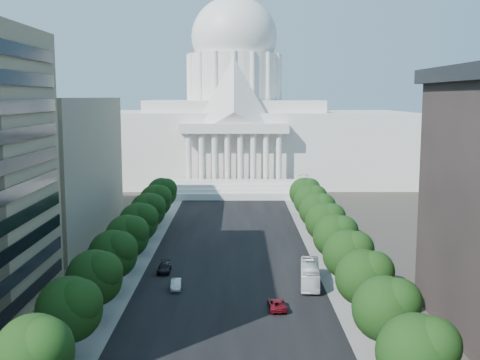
{
  "coord_description": "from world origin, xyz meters",
  "views": [
    {
      "loc": [
        1.2,
        -29.78,
        30.14
      ],
      "look_at": [
        1.63,
        84.37,
        14.34
      ],
      "focal_mm": 45.0,
      "sensor_mm": 36.0,
      "label": 1
    }
  ],
  "objects_px": {
    "city_bus": "(310,274)",
    "car_silver": "(176,284)",
    "car_red": "(277,305)",
    "car_dark_b": "(164,268)"
  },
  "relations": [
    {
      "from": "city_bus",
      "to": "car_silver",
      "type": "bearing_deg",
      "value": -167.93
    },
    {
      "from": "car_red",
      "to": "city_bus",
      "type": "height_order",
      "value": "city_bus"
    },
    {
      "from": "car_silver",
      "to": "car_red",
      "type": "relative_size",
      "value": 0.89
    },
    {
      "from": "car_red",
      "to": "car_silver",
      "type": "bearing_deg",
      "value": -34.21
    },
    {
      "from": "car_silver",
      "to": "car_red",
      "type": "distance_m",
      "value": 17.96
    },
    {
      "from": "car_silver",
      "to": "city_bus",
      "type": "relative_size",
      "value": 0.38
    },
    {
      "from": "car_dark_b",
      "to": "city_bus",
      "type": "distance_m",
      "value": 25.38
    },
    {
      "from": "car_dark_b",
      "to": "car_silver",
      "type": "bearing_deg",
      "value": -72.52
    },
    {
      "from": "car_silver",
      "to": "car_dark_b",
      "type": "distance_m",
      "value": 9.6
    },
    {
      "from": "city_bus",
      "to": "car_red",
      "type": "bearing_deg",
      "value": -111.77
    }
  ]
}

